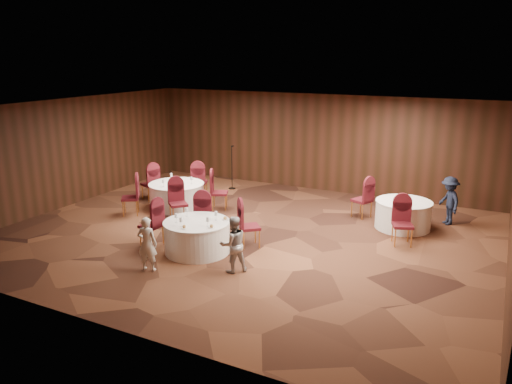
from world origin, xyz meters
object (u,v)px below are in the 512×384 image
at_px(table_left, 177,195).
at_px(mic_stand, 232,176).
at_px(man_c, 449,201).
at_px(woman_b, 233,244).
at_px(table_right, 403,214).
at_px(woman_a, 147,244).
at_px(table_main, 197,236).

height_order(table_left, mic_stand, mic_stand).
bearing_deg(man_c, mic_stand, -128.66).
relative_size(mic_stand, woman_b, 1.22).
height_order(table_right, mic_stand, mic_stand).
bearing_deg(man_c, table_left, -108.52).
height_order(table_right, woman_b, woman_b).
distance_m(table_left, woman_a, 4.51).
bearing_deg(woman_b, woman_a, -22.72).
xyz_separation_m(woman_a, woman_b, (1.65, 0.76, 0.02)).
distance_m(mic_stand, man_c, 7.03).
xyz_separation_m(table_right, mic_stand, (-5.99, 1.43, 0.05)).
xyz_separation_m(woman_a, man_c, (5.30, 6.05, 0.06)).
bearing_deg(mic_stand, man_c, -4.51).
bearing_deg(woman_b, table_left, -88.06).
bearing_deg(table_main, mic_stand, 111.48).
relative_size(table_main, table_right, 1.06).
distance_m(table_left, man_c, 7.70).
bearing_deg(woman_a, table_main, -119.38).
distance_m(table_main, table_left, 3.63).
height_order(table_main, table_left, same).
bearing_deg(woman_b, man_c, -172.13).
bearing_deg(man_c, table_main, -80.40).
distance_m(mic_stand, woman_b, 6.74).
distance_m(table_main, mic_stand, 5.67).
height_order(woman_a, man_c, man_c).
relative_size(table_main, woman_b, 1.26).
xyz_separation_m(woman_b, man_c, (3.65, 5.29, 0.05)).
height_order(table_main, mic_stand, mic_stand).
distance_m(table_left, woman_b, 4.96).
distance_m(table_main, man_c, 6.83).
distance_m(table_main, woman_a, 1.40).
height_order(table_main, woman_a, woman_a).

